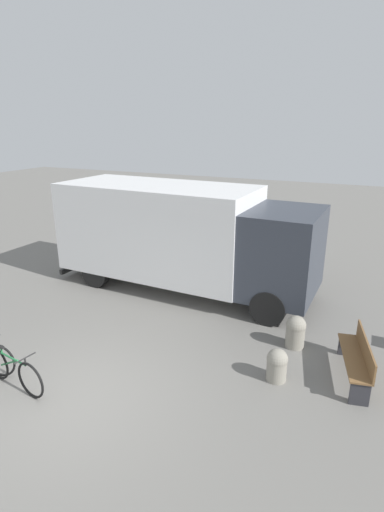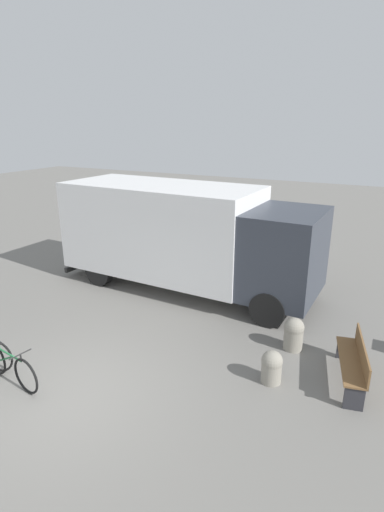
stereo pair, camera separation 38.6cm
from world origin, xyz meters
The scene contains 6 objects.
ground_plane centered at (0.00, 0.00, 0.00)m, with size 60.00×60.00×0.00m, color slate.
delivery_truck centered at (-0.58, 5.47, 1.69)m, with size 7.75×2.79×3.06m.
park_bench centered at (4.53, 2.79, 0.48)m, with size 0.76×1.79×0.85m.
bicycle_middle centered at (-1.30, -0.21, 0.38)m, with size 1.74×0.44×0.80m.
bollard_near_bench centered at (3.13, 2.10, 0.34)m, with size 0.41×0.41×0.66m.
bollard_far_bench centered at (3.22, 3.47, 0.39)m, with size 0.44×0.44×0.75m.
Camera 2 is at (4.76, -4.43, 4.77)m, focal length 28.00 mm.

